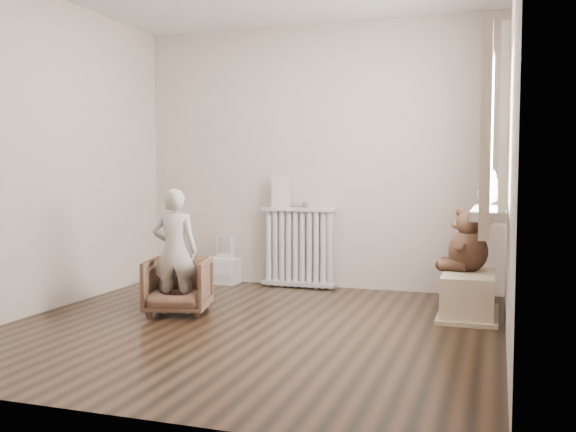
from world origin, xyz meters
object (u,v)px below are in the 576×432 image
(teddy_bear, at_px, (468,231))
(radiator, at_px, (299,248))
(toy_vanity, at_px, (224,257))
(armchair, at_px, (178,286))
(plush_cat, at_px, (489,192))
(toy_bench, at_px, (469,291))
(child, at_px, (175,251))

(teddy_bear, bearing_deg, radiator, 161.62)
(toy_vanity, height_order, armchair, toy_vanity)
(radiator, bearing_deg, toy_vanity, -177.86)
(toy_vanity, relative_size, teddy_bear, 0.96)
(radiator, relative_size, armchair, 1.58)
(teddy_bear, xyz_separation_m, plush_cat, (0.15, -0.28, 0.33))
(toy_vanity, xyz_separation_m, teddy_bear, (2.45, -0.67, 0.40))
(toy_bench, bearing_deg, toy_vanity, 162.85)
(radiator, height_order, teddy_bear, teddy_bear)
(radiator, xyz_separation_m, toy_vanity, (-0.80, -0.03, -0.11))
(armchair, distance_m, child, 0.30)
(armchair, bearing_deg, toy_bench, 1.98)
(toy_vanity, xyz_separation_m, plush_cat, (2.60, -0.96, 0.72))
(toy_vanity, bearing_deg, radiator, 2.14)
(toy_vanity, xyz_separation_m, toy_bench, (2.46, -0.76, -0.08))
(radiator, xyz_separation_m, armchair, (-0.57, -1.44, -0.16))
(armchair, bearing_deg, radiator, 54.06)
(armchair, relative_size, teddy_bear, 1.01)
(armchair, xyz_separation_m, plush_cat, (2.38, 0.45, 0.77))
(toy_bench, bearing_deg, armchair, -163.84)
(radiator, xyz_separation_m, toy_bench, (1.66, -0.79, -0.19))
(toy_vanity, relative_size, child, 0.48)
(radiator, bearing_deg, plush_cat, -28.67)
(child, xyz_separation_m, toy_bench, (2.24, 0.70, -0.32))
(toy_bench, relative_size, teddy_bear, 1.50)
(toy_vanity, bearing_deg, teddy_bear, -15.35)
(plush_cat, bearing_deg, radiator, 162.31)
(armchair, height_order, plush_cat, plush_cat)
(toy_bench, distance_m, teddy_bear, 0.48)
(radiator, xyz_separation_m, plush_cat, (1.80, -0.99, 0.61))
(radiator, height_order, armchair, radiator)
(toy_vanity, relative_size, plush_cat, 1.65)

